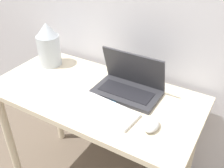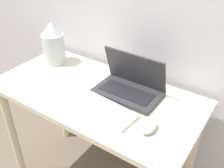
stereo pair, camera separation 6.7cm
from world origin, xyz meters
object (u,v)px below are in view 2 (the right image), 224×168
mouse (149,127)px  vase (53,43)px  laptop (130,85)px  keyboard (95,105)px  mp3_player (111,102)px

mouse → vase: size_ratio=0.37×
laptop → keyboard: size_ratio=0.78×
mouse → mp3_player: bearing=164.4°
laptop → mouse: (0.22, -0.21, -0.03)m
laptop → mouse: size_ratio=3.47×
laptop → vase: vase is taller
vase → mp3_player: bearing=-16.5°
mouse → keyboard: bearing=179.7°
mouse → mp3_player: size_ratio=1.77×
keyboard → mp3_player: bearing=55.3°
keyboard → vase: bearing=155.2°
vase → mp3_player: vase is taller
vase → mp3_player: size_ratio=4.81×
laptop → vase: 0.58m
keyboard → mouse: 0.30m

